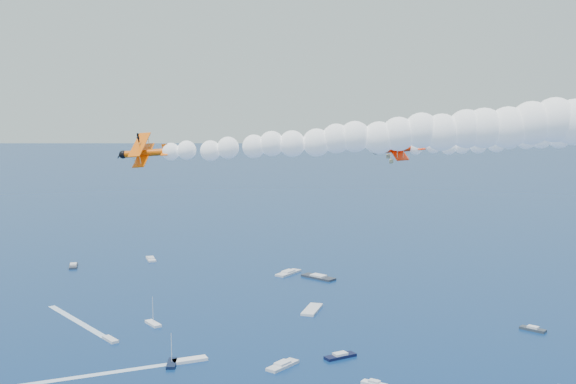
# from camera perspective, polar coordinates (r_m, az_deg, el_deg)

# --- Properties ---
(biplane_lead) EXTENTS (10.44, 12.24, 8.51)m
(biplane_lead) POSITION_cam_1_polar(r_m,az_deg,el_deg) (122.18, 8.42, 3.30)
(biplane_lead) COLOR #FF2E05
(biplane_trail) EXTENTS (7.29, 8.80, 6.99)m
(biplane_trail) POSITION_cam_1_polar(r_m,az_deg,el_deg) (95.02, -10.85, 2.93)
(biplane_trail) COLOR #F25905
(smoke_trail_trail) EXTENTS (61.13, 16.75, 10.61)m
(smoke_trail_trail) POSITION_cam_1_polar(r_m,az_deg,el_deg) (92.29, 7.73, 4.31)
(smoke_trail_trail) COLOR white
(spectator_boats) EXTENTS (206.05, 182.52, 0.70)m
(spectator_boats) POSITION_cam_1_polar(r_m,az_deg,el_deg) (200.23, 4.63, -10.97)
(spectator_boats) COLOR silver
(spectator_boats) RESTS_ON ground
(boat_wakes) EXTENTS (52.37, 63.49, 0.04)m
(boat_wakes) POSITION_cam_1_polar(r_m,az_deg,el_deg) (201.52, -15.37, -11.20)
(boat_wakes) COLOR white
(boat_wakes) RESTS_ON ground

